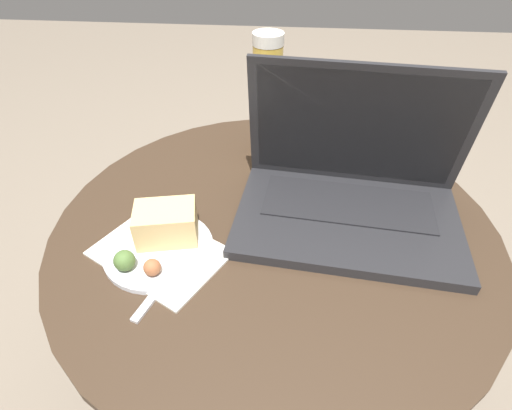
{
  "coord_description": "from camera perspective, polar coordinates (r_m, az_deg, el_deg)",
  "views": [
    {
      "loc": [
        0.01,
        -0.51,
        0.99
      ],
      "look_at": [
        -0.03,
        -0.04,
        0.6
      ],
      "focal_mm": 28.0,
      "sensor_mm": 36.0,
      "label": 1
    }
  ],
  "objects": [
    {
      "name": "ground_plane",
      "position": [
        1.11,
        1.77,
        -23.0
      ],
      "size": [
        6.0,
        6.0,
        0.0
      ],
      "primitive_type": "plane",
      "color": "#726656"
    },
    {
      "name": "table",
      "position": [
        0.77,
        2.38,
        -9.22
      ],
      "size": [
        0.75,
        0.75,
        0.53
      ],
      "color": "#9E9EA3",
      "rests_on": "ground_plane"
    },
    {
      "name": "napkin",
      "position": [
        0.65,
        -13.59,
        -6.65
      ],
      "size": [
        0.24,
        0.22,
        0.0
      ],
      "color": "silver",
      "rests_on": "table"
    },
    {
      "name": "laptop",
      "position": [
        0.69,
        13.34,
        2.24
      ],
      "size": [
        0.39,
        0.27,
        0.25
      ],
      "color": "#232326",
      "rests_on": "table"
    },
    {
      "name": "beer_glass",
      "position": [
        0.82,
        1.59,
        15.19
      ],
      "size": [
        0.06,
        0.06,
        0.24
      ],
      "color": "gold",
      "rests_on": "table"
    },
    {
      "name": "snack_plate",
      "position": [
        0.65,
        -13.4,
        -4.37
      ],
      "size": [
        0.17,
        0.17,
        0.07
      ],
      "color": "silver",
      "rests_on": "table"
    },
    {
      "name": "fork",
      "position": [
        0.62,
        -11.43,
        -8.77
      ],
      "size": [
        0.07,
        0.17,
        0.0
      ],
      "color": "silver",
      "rests_on": "table"
    }
  ]
}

